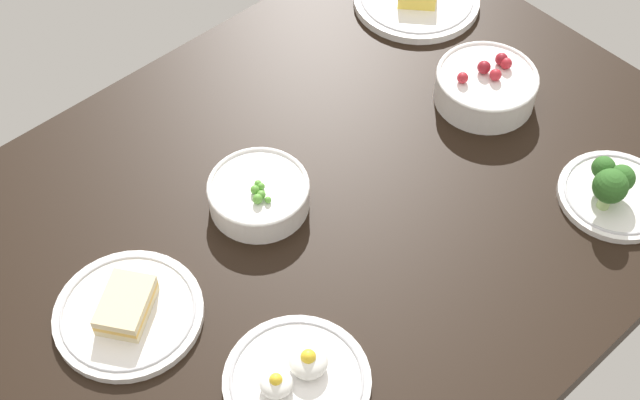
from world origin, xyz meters
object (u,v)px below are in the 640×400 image
Objects in this scene: bowl_peas at (259,194)px; plate_eggs at (297,378)px; plate_sandwich at (128,312)px; plate_broccoli at (614,190)px; bowl_berries at (486,86)px.

plate_eggs is at bearing 59.35° from bowl_peas.
plate_broccoli is at bearing 153.98° from plate_sandwich.
plate_sandwich is 25.60cm from bowl_peas.
plate_broccoli reaches higher than plate_eggs.
plate_sandwich is 24.77cm from plate_eggs.
plate_broccoli reaches higher than plate_sandwich.
plate_broccoli reaches higher than bowl_berries.
plate_broccoli is at bearing 170.61° from plate_eggs.
plate_sandwich is at bearing 6.74° from bowl_peas.
bowl_berries is 59.26cm from plate_eggs.
plate_broccoli is (2.10, 26.86, -0.68)cm from bowl_berries.
plate_eggs is (56.47, 17.87, -1.96)cm from bowl_berries.
bowl_berries is at bearing -94.47° from plate_broccoli.
plate_sandwich is 71.92cm from plate_broccoli.
plate_broccoli reaches higher than bowl_peas.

